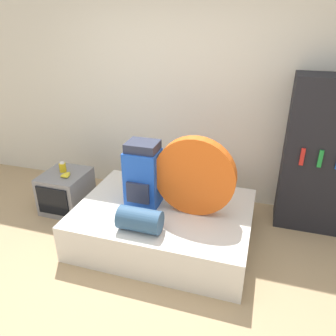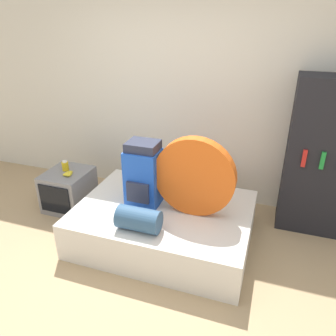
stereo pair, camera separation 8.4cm
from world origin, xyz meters
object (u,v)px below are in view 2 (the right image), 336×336
(backpack, at_px, (143,175))
(bookshelf, at_px, (329,159))
(tent_bag, at_px, (195,177))
(sleeping_roll, at_px, (139,219))
(canister, at_px, (65,166))
(television, at_px, (69,190))

(backpack, xyz_separation_m, bookshelf, (1.76, 0.78, 0.10))
(tent_bag, xyz_separation_m, sleeping_roll, (-0.40, -0.44, -0.28))
(tent_bag, xyz_separation_m, canister, (-1.68, 0.28, -0.26))
(canister, bearing_deg, television, -51.95)
(sleeping_roll, distance_m, television, 1.44)
(backpack, distance_m, bookshelf, 1.92)
(backpack, relative_size, canister, 5.52)
(television, relative_size, bookshelf, 0.34)
(backpack, relative_size, bookshelf, 0.41)
(sleeping_roll, relative_size, bookshelf, 0.24)
(sleeping_roll, bearing_deg, backpack, 106.73)
(backpack, xyz_separation_m, tent_bag, (0.53, 0.00, 0.06))
(tent_bag, bearing_deg, bookshelf, 32.27)
(television, bearing_deg, sleeping_roll, -28.55)
(television, relative_size, canister, 4.58)
(television, bearing_deg, tent_bag, -8.15)
(sleeping_roll, height_order, bookshelf, bookshelf)
(bookshelf, bearing_deg, sleeping_roll, -143.17)
(tent_bag, height_order, sleeping_roll, tent_bag)
(tent_bag, xyz_separation_m, television, (-1.64, 0.23, -0.56))
(television, distance_m, canister, 0.30)
(sleeping_roll, xyz_separation_m, canister, (-1.28, 0.72, 0.02))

